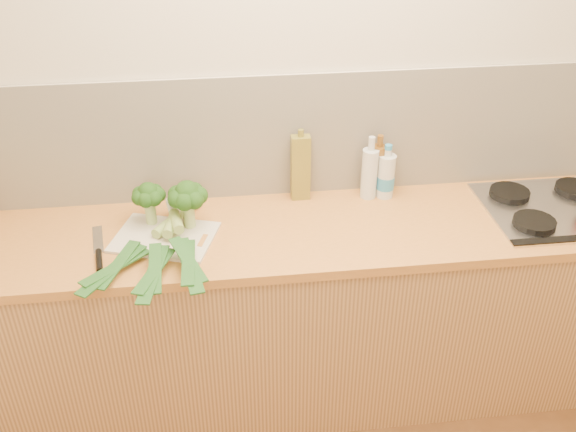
# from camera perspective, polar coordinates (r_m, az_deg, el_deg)

# --- Properties ---
(room_shell) EXTENTS (3.50, 3.50, 3.50)m
(room_shell) POSITION_cam_1_polar(r_m,az_deg,el_deg) (2.72, 1.64, 7.18)
(room_shell) COLOR beige
(room_shell) RESTS_ON ground
(counter) EXTENTS (3.20, 0.62, 0.90)m
(counter) POSITION_cam_1_polar(r_m,az_deg,el_deg) (2.87, 2.28, -8.47)
(counter) COLOR tan
(counter) RESTS_ON ground
(gas_hob) EXTENTS (0.58, 0.50, 0.04)m
(gas_hob) POSITION_cam_1_polar(r_m,az_deg,el_deg) (2.92, 22.69, 0.68)
(gas_hob) COLOR silver
(gas_hob) RESTS_ON counter
(chopping_board) EXTENTS (0.45, 0.39, 0.01)m
(chopping_board) POSITION_cam_1_polar(r_m,az_deg,el_deg) (2.57, -10.91, -1.87)
(chopping_board) COLOR beige
(chopping_board) RESTS_ON counter
(broccoli_left) EXTENTS (0.13, 0.14, 0.18)m
(broccoli_left) POSITION_cam_1_polar(r_m,az_deg,el_deg) (2.60, -12.30, 1.76)
(broccoli_left) COLOR #A6C573
(broccoli_left) RESTS_ON chopping_board
(broccoli_right) EXTENTS (0.16, 0.16, 0.20)m
(broccoli_right) POSITION_cam_1_polar(r_m,az_deg,el_deg) (2.54, -8.94, 1.74)
(broccoli_right) COLOR #A6C573
(broccoli_right) RESTS_ON chopping_board
(leek_front) EXTENTS (0.44, 0.63, 0.04)m
(leek_front) POSITION_cam_1_polar(r_m,az_deg,el_deg) (2.55, -11.45, -1.39)
(leek_front) COLOR white
(leek_front) RESTS_ON chopping_board
(leek_mid) EXTENTS (0.17, 0.69, 0.04)m
(leek_mid) POSITION_cam_1_polar(r_m,az_deg,el_deg) (2.50, -10.66, -1.58)
(leek_mid) COLOR white
(leek_mid) RESTS_ON chopping_board
(leek_back) EXTENTS (0.17, 0.64, 0.04)m
(leek_back) POSITION_cam_1_polar(r_m,az_deg,el_deg) (2.47, -9.60, -1.44)
(leek_back) COLOR white
(leek_back) RESTS_ON chopping_board
(chefs_knife) EXTENTS (0.08, 0.33, 0.02)m
(chefs_knife) POSITION_cam_1_polar(r_m,az_deg,el_deg) (2.52, -16.47, -3.36)
(chefs_knife) COLOR silver
(chefs_knife) RESTS_ON counter
(oil_tin) EXTENTS (0.08, 0.05, 0.32)m
(oil_tin) POSITION_cam_1_polar(r_m,az_deg,el_deg) (2.72, 1.12, 4.35)
(oil_tin) COLOR olive
(oil_tin) RESTS_ON counter
(glass_bottle) EXTENTS (0.07, 0.07, 0.28)m
(glass_bottle) POSITION_cam_1_polar(r_m,az_deg,el_deg) (2.77, 7.25, 3.86)
(glass_bottle) COLOR silver
(glass_bottle) RESTS_ON counter
(amber_bottle) EXTENTS (0.06, 0.06, 0.28)m
(amber_bottle) POSITION_cam_1_polar(r_m,az_deg,el_deg) (2.80, 7.99, 4.16)
(amber_bottle) COLOR brown
(amber_bottle) RESTS_ON counter
(water_bottle) EXTENTS (0.08, 0.08, 0.23)m
(water_bottle) POSITION_cam_1_polar(r_m,az_deg,el_deg) (2.80, 8.69, 3.44)
(water_bottle) COLOR silver
(water_bottle) RESTS_ON counter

